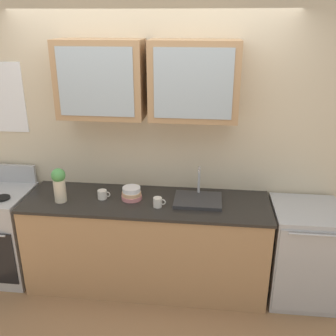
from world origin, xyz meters
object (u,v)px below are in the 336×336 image
dishwasher (302,253)px  cup_near_sink (158,202)px  stove_range (2,233)px  bowl_stack (132,193)px  sink_faucet (198,199)px  cup_near_bowls (103,194)px  vase (59,184)px

dishwasher → cup_near_sink: bearing=-175.6°
stove_range → bowl_stack: (1.31, 0.02, 0.49)m
stove_range → dishwasher: stove_range is taller
stove_range → cup_near_sink: bearing=-3.8°
stove_range → cup_near_sink: (1.57, -0.10, 0.48)m
sink_faucet → cup_near_bowls: size_ratio=3.60×
cup_near_bowls → dishwasher: 1.89m
stove_range → cup_near_sink: 1.64m
cup_near_sink → cup_near_bowls: size_ratio=0.94×
stove_range → sink_faucet: (1.91, 0.04, 0.46)m
vase → sink_faucet: bearing=6.1°
sink_faucet → cup_near_bowls: bearing=-177.7°
bowl_stack → cup_near_sink: size_ratio=1.67×
stove_range → sink_faucet: bearing=1.1°
bowl_stack → vase: bearing=-169.4°
vase → bowl_stack: bearing=10.6°
vase → cup_near_sink: (0.88, -0.01, -0.13)m
bowl_stack → cup_near_bowls: (-0.26, -0.02, -0.01)m
cup_near_bowls → sink_faucet: bearing=2.3°
cup_near_sink → vase: bearing=179.3°
sink_faucet → dishwasher: bearing=-2.4°
vase → cup_near_sink: vase is taller
stove_range → dishwasher: (2.87, -0.00, -0.01)m
cup_near_sink → cup_near_bowls: bearing=168.5°
vase → dishwasher: bearing=2.4°
bowl_stack → cup_near_sink: bearing=-26.3°
dishwasher → vase: bearing=-177.6°
bowl_stack → cup_near_bowls: 0.27m
vase → dishwasher: (2.18, 0.09, -0.61)m
stove_range → vase: bearing=-7.8°
stove_range → bowl_stack: 1.40m
bowl_stack → cup_near_bowls: size_ratio=1.57×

